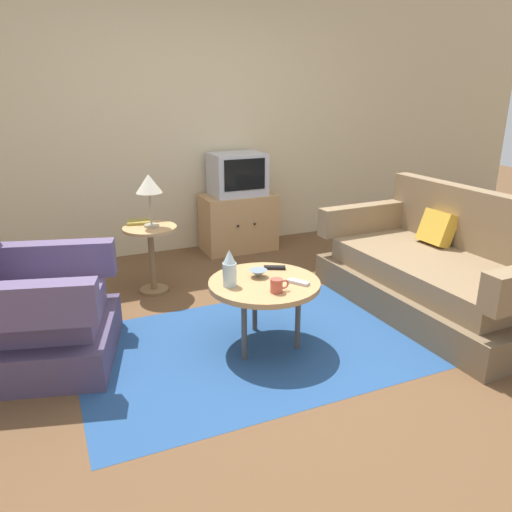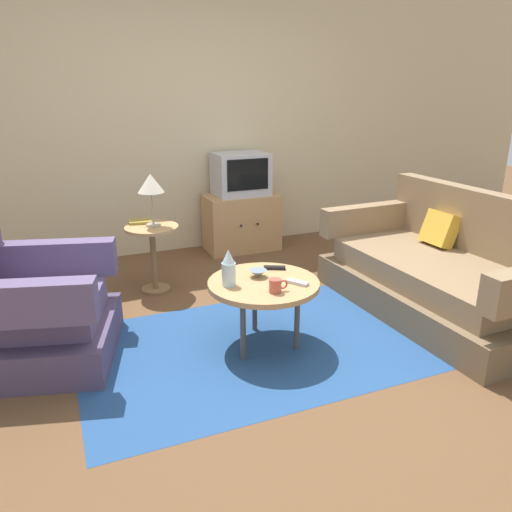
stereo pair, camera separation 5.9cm
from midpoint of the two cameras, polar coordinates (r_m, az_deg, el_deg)
ground_plane at (r=3.50m, az=3.12°, el=-9.37°), size 16.00×16.00×0.00m
back_wall at (r=5.23m, az=-7.83°, el=15.41°), size 9.00×0.12×2.70m
area_rug at (r=3.42m, az=1.34°, el=-10.13°), size 2.42×1.50×0.00m
armchair at (r=3.43m, az=-24.28°, el=-6.05°), size 1.09×1.09×0.90m
couch at (r=4.08m, az=21.05°, el=-1.97°), size 1.02×1.89×0.91m
coffee_table at (r=3.23m, az=1.41°, el=-3.53°), size 0.73×0.73×0.46m
side_table at (r=4.20m, az=-11.40°, el=1.21°), size 0.44×0.44×0.57m
tv_stand at (r=5.25m, az=-1.37°, el=3.91°), size 0.76×0.46×0.59m
television at (r=5.16m, az=-1.47°, el=9.43°), size 0.54×0.42×0.43m
table_lamp at (r=4.08m, az=-11.62°, el=7.99°), size 0.21×0.21×0.43m
vase at (r=3.11m, az=-2.64°, el=-1.46°), size 0.09×0.09×0.24m
mug at (r=3.04m, az=2.85°, el=-3.43°), size 0.12×0.08×0.09m
bowl at (r=3.28m, az=0.71°, el=-2.02°), size 0.12×0.12×0.05m
tv_remote_dark at (r=3.43m, az=2.65°, el=-1.36°), size 0.15×0.11×0.02m
tv_remote_silver at (r=3.18m, az=5.36°, el=-3.07°), size 0.12×0.15×0.02m
book at (r=4.28m, az=-12.76°, el=3.90°), size 0.21×0.18×0.02m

